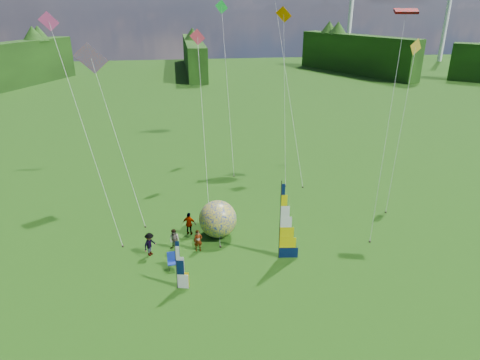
{
  "coord_description": "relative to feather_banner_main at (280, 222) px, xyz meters",
  "views": [
    {
      "loc": [
        -4.68,
        -20.71,
        16.02
      ],
      "look_at": [
        -1.0,
        4.0,
        5.5
      ],
      "focal_mm": 32.0,
      "sensor_mm": 36.0,
      "label": 1
    }
  ],
  "objects": [
    {
      "name": "turbine_right",
      "position": [
        43.49,
        98.84,
        12.28
      ],
      "size": [
        8.0,
        1.2,
        30.0
      ],
      "primitive_type": null,
      "color": "silver",
      "rests_on": "ground"
    },
    {
      "name": "feather_banner_main",
      "position": [
        0.0,
        0.0,
        0.0
      ],
      "size": [
        1.46,
        0.28,
        5.44
      ],
      "primitive_type": null,
      "rotation": [
        0.0,
        0.0,
        -0.13
      ],
      "color": "#08163D",
      "rests_on": "ground"
    },
    {
      "name": "small_kite_green",
      "position": [
        -0.95,
        20.08,
        5.58
      ],
      "size": [
        6.78,
        13.24,
        16.59
      ],
      "primitive_type": null,
      "rotation": [
        0.0,
        0.0,
        0.34
      ],
      "color": "green",
      "rests_on": "ground"
    },
    {
      "name": "kite_whale",
      "position": [
        4.54,
        17.04,
        6.84
      ],
      "size": [
        10.11,
        15.6,
        19.12
      ],
      "primitive_type": null,
      "rotation": [
        0.0,
        0.0,
        0.43
      ],
      "color": "black",
      "rests_on": "ground"
    },
    {
      "name": "camp_chair",
      "position": [
        -7.07,
        -0.26,
        -2.16
      ],
      "size": [
        0.69,
        0.69,
        1.11
      ],
      "primitive_type": null,
      "rotation": [
        0.0,
        0.0,
        0.08
      ],
      "color": "navy",
      "rests_on": "ground"
    },
    {
      "name": "small_kite_yellow",
      "position": [
        12.01,
        7.98,
        4.09
      ],
      "size": [
        8.83,
        9.79,
        13.62
      ],
      "primitive_type": null,
      "rotation": [
        0.0,
        0.0,
        0.43
      ],
      "color": "yellow",
      "rests_on": "ground"
    },
    {
      "name": "kite_rainbow_delta",
      "position": [
        -11.04,
        9.62,
        4.18
      ],
      "size": [
        10.05,
        13.53,
        13.81
      ],
      "primitive_type": null,
      "rotation": [
        0.0,
        0.0,
        0.16
      ],
      "color": "#E8431D",
      "rests_on": "ground"
    },
    {
      "name": "kite_parafoil",
      "position": [
        8.82,
        4.18,
        5.76
      ],
      "size": [
        10.38,
        11.72,
        16.96
      ],
      "primitive_type": null,
      "rotation": [
        0.0,
        0.0,
        -0.41
      ],
      "color": "#D20002",
      "rests_on": "ground"
    },
    {
      "name": "spectator_a",
      "position": [
        -5.3,
        1.7,
        -1.93
      ],
      "size": [
        0.61,
        0.43,
        1.58
      ],
      "primitive_type": "imported",
      "rotation": [
        0.0,
        0.0,
        0.09
      ],
      "color": "#66594C",
      "rests_on": "ground"
    },
    {
      "name": "spectator_c",
      "position": [
        -8.55,
        1.64,
        -1.89
      ],
      "size": [
        0.96,
        1.1,
        1.67
      ],
      "primitive_type": "imported",
      "rotation": [
        0.0,
        0.0,
        0.94
      ],
      "color": "#66594C",
      "rests_on": "ground"
    },
    {
      "name": "treeline_ring",
      "position": [
        -1.51,
        -3.16,
        1.28
      ],
      "size": [
        210.0,
        210.0,
        8.0
      ],
      "primitive_type": null,
      "color": "#245613",
      "rests_on": "ground"
    },
    {
      "name": "turbine_left",
      "position": [
        68.49,
        91.84,
        12.28
      ],
      "size": [
        8.0,
        1.2,
        30.0
      ],
      "primitive_type": null,
      "color": "silver",
      "rests_on": "ground"
    },
    {
      "name": "spectator_d",
      "position": [
        -5.8,
        4.02,
        -1.83
      ],
      "size": [
        1.12,
        0.75,
        1.77
      ],
      "primitive_type": "imported",
      "rotation": [
        0.0,
        0.0,
        2.8
      ],
      "color": "#66594C",
      "rests_on": "ground"
    },
    {
      "name": "side_banner_left",
      "position": [
        -6.77,
        -2.23,
        -1.11
      ],
      "size": [
        0.91,
        0.26,
        3.22
      ],
      "primitive_type": null,
      "rotation": [
        0.0,
        0.0,
        -0.18
      ],
      "color": "#DDC802",
      "rests_on": "ground"
    },
    {
      "name": "ground",
      "position": [
        -1.51,
        -3.16,
        -2.72
      ],
      "size": [
        220.0,
        220.0,
        0.0
      ],
      "primitive_type": "plane",
      "color": "#215E0E",
      "rests_on": "ground"
    },
    {
      "name": "small_kite_red",
      "position": [
        -4.01,
        12.92,
        4.35
      ],
      "size": [
        6.49,
        12.67,
        14.14
      ],
      "primitive_type": null,
      "rotation": [
        0.0,
        0.0,
        0.33
      ],
      "color": "#E43552",
      "rests_on": "ground"
    },
    {
      "name": "small_kite_pink",
      "position": [
        -12.42,
        5.39,
        5.19
      ],
      "size": [
        8.22,
        8.77,
        15.81
      ],
      "primitive_type": null,
      "rotation": [
        0.0,
        0.0,
        0.42
      ],
      "color": "#D03882",
      "rests_on": "ground"
    },
    {
      "name": "small_kite_orange",
      "position": [
        3.95,
        15.47,
        5.31
      ],
      "size": [
        6.05,
        10.92,
        16.06
      ],
      "primitive_type": null,
      "rotation": [
        0.0,
        0.0,
        -0.24
      ],
      "color": "#FF7300",
      "rests_on": "ground"
    },
    {
      "name": "spectator_b",
      "position": [
        -6.91,
        2.08,
        -1.94
      ],
      "size": [
        0.84,
        0.72,
        1.56
      ],
      "primitive_type": "imported",
      "rotation": [
        0.0,
        0.0,
        -0.55
      ],
      "color": "#66594C",
      "rests_on": "ground"
    },
    {
      "name": "side_banner_far",
      "position": [
        -6.79,
        -2.31,
        -1.25
      ],
      "size": [
        0.88,
        0.32,
        2.94
      ],
      "primitive_type": null,
      "rotation": [
        0.0,
        0.0,
        -0.25
      ],
      "color": "white",
      "rests_on": "ground"
    },
    {
      "name": "bol_inflatable",
      "position": [
        -3.74,
        3.54,
        -1.35
      ],
      "size": [
        3.08,
        3.08,
        2.75
      ],
      "primitive_type": "sphere",
      "rotation": [
        0.0,
        0.0,
        0.13
      ],
      "color": "navy",
      "rests_on": "ground"
    }
  ]
}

